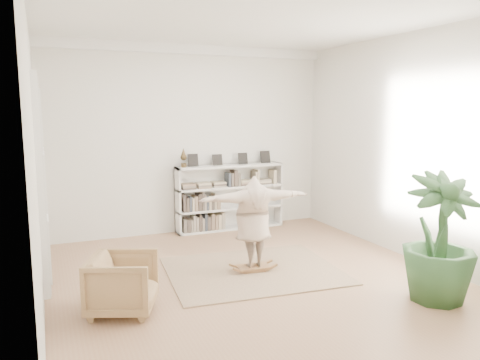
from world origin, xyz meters
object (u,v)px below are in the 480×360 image
Objects in this scene: rocker_board at (253,267)px; person at (253,219)px; bookshelf at (230,198)px; houseplant at (439,238)px; armchair at (123,284)px.

person reaches higher than rocker_board.
bookshelf is 4.47m from houseplant.
armchair is (-2.62, -3.15, -0.29)m from bookshelf.
person is 2.52m from houseplant.
houseplant is (1.70, -1.86, 0.75)m from rocker_board.
bookshelf is at bearing 81.25° from rocker_board.
rocker_board is at bearing -49.59° from armchair.
houseplant reaches higher than rocker_board.
houseplant reaches higher than armchair.
rocker_board is 0.30× the size of person.
bookshelf reaches higher than houseplant.
houseplant is (1.09, -4.34, 0.18)m from bookshelf.
bookshelf is at bearing -98.75° from person.
person is at bearing 132.36° from houseplant.
rocker_board is (-0.61, -2.48, -0.57)m from bookshelf.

